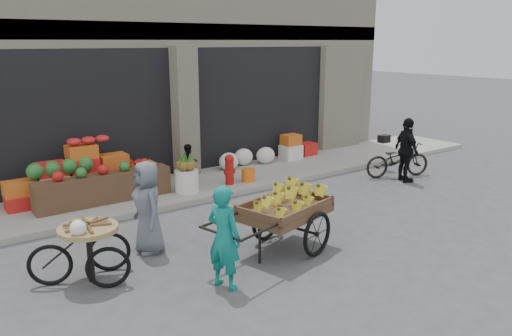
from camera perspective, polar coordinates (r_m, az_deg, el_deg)
ground at (r=8.90m, az=7.75°, el=-8.10°), size 80.00×80.00×0.00m
sidewalk at (r=12.00m, az=-5.86°, el=-1.80°), size 18.00×2.20×0.12m
building at (r=15.07m, az=-14.01°, el=13.89°), size 14.00×6.45×7.00m
fruit_display at (r=11.11m, az=-17.80°, el=-0.46°), size 3.10×1.12×1.24m
pineapple_bin at (r=11.14m, az=-7.93°, el=-1.47°), size 0.52×0.52×0.50m
fire_hydrant at (r=11.61m, az=-3.05°, el=-0.03°), size 0.22×0.22×0.71m
orange_bucket at (r=11.90m, az=-0.89°, el=-0.82°), size 0.32×0.32×0.30m
right_bay_goods at (r=13.82m, az=2.22°, el=1.91°), size 3.35×0.60×0.70m
seated_person at (r=11.78m, az=-7.64°, el=0.49°), size 0.51×0.43×0.93m
banana_cart at (r=8.09m, az=3.12°, el=-4.55°), size 2.67×1.56×1.05m
vendor_woman at (r=6.95m, az=-3.67°, el=-7.90°), size 0.52×0.63×1.50m
tricycle_cart at (r=7.56m, az=-18.57°, el=-8.29°), size 1.44×1.09×0.95m
vendor_grey at (r=8.28m, az=-12.25°, el=-4.39°), size 0.53×0.78×1.53m
bicycle at (r=13.17m, az=15.87°, el=0.93°), size 1.81×1.19×0.90m
cyclist at (r=12.70m, az=16.82°, el=1.96°), size 0.70×1.00×1.58m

